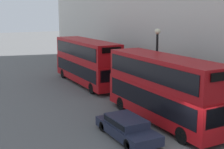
# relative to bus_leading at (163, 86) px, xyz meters

# --- Properties ---
(bus_leading) EXTENTS (2.59, 10.01, 4.41)m
(bus_leading) POSITION_rel_bus_leading_xyz_m (0.00, 0.00, 0.00)
(bus_leading) COLOR #A80F14
(bus_leading) RESTS_ON ground
(bus_second_in_queue) EXTENTS (2.59, 10.82, 4.43)m
(bus_second_in_queue) POSITION_rel_bus_leading_xyz_m (-0.00, 12.49, 0.01)
(bus_second_in_queue) COLOR #A80F14
(bus_second_in_queue) RESTS_ON ground
(car_dark_sedan) EXTENTS (1.87, 4.68, 1.21)m
(car_dark_sedan) POSITION_rel_bus_leading_xyz_m (-3.40, -1.15, -1.77)
(car_dark_sedan) COLOR #1E2338
(car_dark_sedan) RESTS_ON ground
(street_lamp) EXTENTS (0.44, 0.44, 5.96)m
(street_lamp) POSITION_rel_bus_leading_xyz_m (1.99, 3.44, 1.30)
(street_lamp) COLOR black
(street_lamp) RESTS_ON ground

